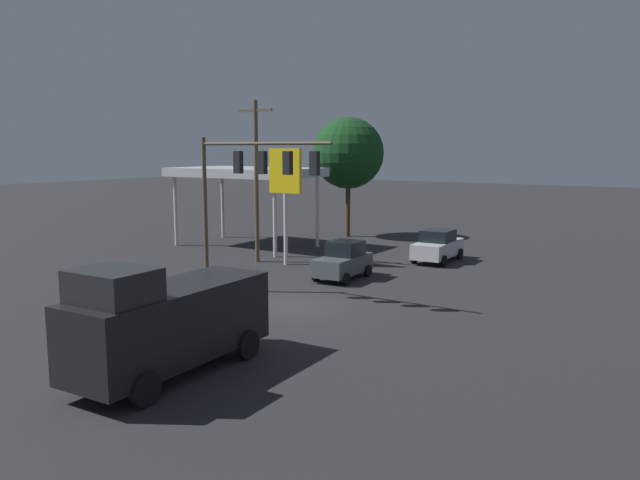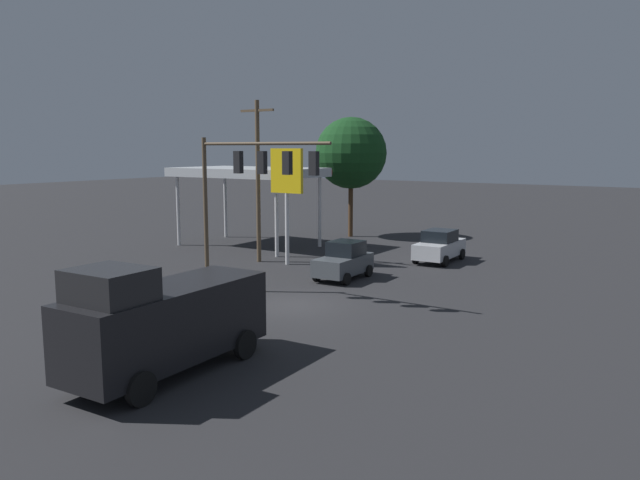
% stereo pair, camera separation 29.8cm
% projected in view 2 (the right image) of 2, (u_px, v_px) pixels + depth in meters
% --- Properties ---
extents(ground_plane, '(200.00, 200.00, 0.00)m').
position_uv_depth(ground_plane, '(295.00, 305.00, 27.32)').
color(ground_plane, '#262628').
extents(traffic_signal_assembly, '(7.09, 0.43, 7.29)m').
position_uv_depth(traffic_signal_assembly, '(251.00, 177.00, 27.67)').
color(traffic_signal_assembly, brown).
rests_on(traffic_signal_assembly, ground).
extents(utility_pole, '(2.40, 0.26, 9.59)m').
position_uv_depth(utility_pole, '(258.00, 178.00, 36.98)').
color(utility_pole, brown).
rests_on(utility_pole, ground).
extents(gas_station_canopy, '(9.89, 6.16, 5.47)m').
position_uv_depth(gas_station_canopy, '(248.00, 173.00, 43.09)').
color(gas_station_canopy, '#B2B7BC').
rests_on(gas_station_canopy, ground).
extents(price_sign, '(2.15, 0.27, 6.79)m').
position_uv_depth(price_sign, '(287.00, 179.00, 36.09)').
color(price_sign, silver).
rests_on(price_sign, ground).
extents(delivery_truck, '(2.74, 6.87, 3.58)m').
position_uv_depth(delivery_truck, '(164.00, 320.00, 18.61)').
color(delivery_truck, black).
rests_on(delivery_truck, ground).
extents(sedan_waiting, '(2.15, 4.45, 1.93)m').
position_uv_depth(sedan_waiting, '(440.00, 246.00, 37.61)').
color(sedan_waiting, silver).
rests_on(sedan_waiting, ground).
extents(hatchback_crossing, '(2.08, 3.86, 1.97)m').
position_uv_depth(hatchback_crossing, '(344.00, 261.00, 32.65)').
color(hatchback_crossing, '#474C51').
rests_on(hatchback_crossing, ground).
extents(street_tree, '(5.46, 5.46, 9.17)m').
position_uv_depth(street_tree, '(351.00, 153.00, 47.61)').
color(street_tree, '#4C331E').
rests_on(street_tree, ground).
extents(fire_hydrant, '(0.24, 0.24, 0.88)m').
position_uv_depth(fire_hydrant, '(184.00, 291.00, 27.92)').
color(fire_hydrant, gold).
rests_on(fire_hydrant, ground).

